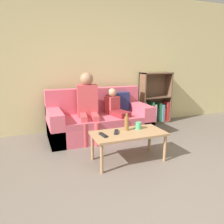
{
  "coord_description": "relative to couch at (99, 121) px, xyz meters",
  "views": [
    {
      "loc": [
        -1.24,
        -1.37,
        1.35
      ],
      "look_at": [
        -0.06,
        1.67,
        0.56
      ],
      "focal_mm": 35.0,
      "sensor_mm": 36.0,
      "label": 1
    }
  ],
  "objects": [
    {
      "name": "bottle",
      "position": [
        0.06,
        -1.03,
        0.23
      ],
      "size": [
        0.06,
        0.06,
        0.24
      ],
      "color": "olive",
      "rests_on": "coffee_table"
    },
    {
      "name": "coffee_table",
      "position": [
        0.05,
        -1.13,
        0.08
      ],
      "size": [
        0.98,
        0.48,
        0.4
      ],
      "color": "#A87F56",
      "rests_on": "ground_plane"
    },
    {
      "name": "person_adult",
      "position": [
        -0.22,
        -0.08,
        0.37
      ],
      "size": [
        0.4,
        0.64,
        1.14
      ],
      "rotation": [
        0.0,
        0.0,
        -0.15
      ],
      "color": "#C6474C",
      "rests_on": "ground_plane"
    },
    {
      "name": "bookshelf",
      "position": [
        1.4,
        0.39,
        0.12
      ],
      "size": [
        0.67,
        0.28,
        1.09
      ],
      "color": "brown",
      "rests_on": "ground_plane"
    },
    {
      "name": "cup_near",
      "position": [
        0.24,
        -1.03,
        0.18
      ],
      "size": [
        0.08,
        0.08,
        0.1
      ],
      "color": "#4CB77A",
      "rests_on": "coffee_table"
    },
    {
      "name": "tv_remote_0",
      "position": [
        -0.11,
        -1.08,
        0.14
      ],
      "size": [
        0.12,
        0.17,
        0.02
      ],
      "rotation": [
        0.0,
        0.0,
        -0.45
      ],
      "color": "black",
      "rests_on": "coffee_table"
    },
    {
      "name": "couch",
      "position": [
        0.0,
        0.0,
        0.0
      ],
      "size": [
        1.78,
        0.85,
        0.84
      ],
      "color": "#DB5B70",
      "rests_on": "ground_plane"
    },
    {
      "name": "person_child",
      "position": [
        0.29,
        -0.14,
        0.2
      ],
      "size": [
        0.35,
        0.63,
        0.85
      ],
      "rotation": [
        0.0,
        0.0,
        0.25
      ],
      "color": "maroon",
      "rests_on": "ground_plane"
    },
    {
      "name": "tv_remote_1",
      "position": [
        -0.31,
        -1.13,
        0.14
      ],
      "size": [
        0.07,
        0.18,
        0.02
      ],
      "rotation": [
        0.0,
        0.0,
        0.14
      ],
      "color": "black",
      "rests_on": "coffee_table"
    },
    {
      "name": "ground_plane",
      "position": [
        0.08,
        -2.26,
        -0.28
      ],
      "size": [
        22.0,
        22.0,
        0.0
      ],
      "primitive_type": "plane",
      "color": "#70665B"
    },
    {
      "name": "wall_back",
      "position": [
        0.08,
        0.55,
        1.02
      ],
      "size": [
        12.0,
        0.06,
        2.6
      ],
      "color": "beige",
      "rests_on": "ground_plane"
    }
  ]
}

